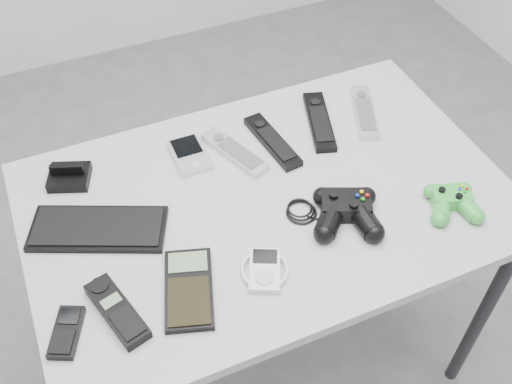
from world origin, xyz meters
name	(u,v)px	position (x,y,z in m)	size (l,w,h in m)	color
floor	(254,329)	(0.00, 0.00, 0.00)	(3.50, 3.50, 0.00)	slate
desk	(268,215)	(0.00, -0.08, 0.67)	(1.10, 0.71, 0.74)	gray
pda_keyboard	(98,228)	(-0.38, -0.03, 0.74)	(0.29, 0.12, 0.02)	black
dock_bracket	(68,173)	(-0.41, 0.15, 0.76)	(0.09, 0.08, 0.05)	black
pda	(190,154)	(-0.12, 0.11, 0.75)	(0.08, 0.12, 0.02)	silver
remote_silver_a	(235,151)	(-0.02, 0.08, 0.75)	(0.05, 0.20, 0.02)	silver
remote_black_a	(272,141)	(0.08, 0.08, 0.75)	(0.05, 0.21, 0.02)	black
remote_black_b	(319,121)	(0.23, 0.10, 0.75)	(0.05, 0.22, 0.02)	black
remote_silver_b	(364,111)	(0.35, 0.09, 0.75)	(0.05, 0.21, 0.02)	#B9BAC0
mobile_phone	(66,332)	(-0.49, -0.25, 0.74)	(0.05, 0.11, 0.02)	black
cordless_handset	(117,311)	(-0.39, -0.25, 0.75)	(0.05, 0.17, 0.03)	black
calculator	(189,289)	(-0.25, -0.25, 0.74)	(0.10, 0.19, 0.02)	black
mp3_player	(265,270)	(-0.09, -0.27, 0.74)	(0.10, 0.11, 0.02)	silver
controller_black	(347,210)	(0.13, -0.21, 0.76)	(0.26, 0.16, 0.05)	black
controller_green	(452,200)	(0.37, -0.27, 0.76)	(0.12, 0.13, 0.04)	green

